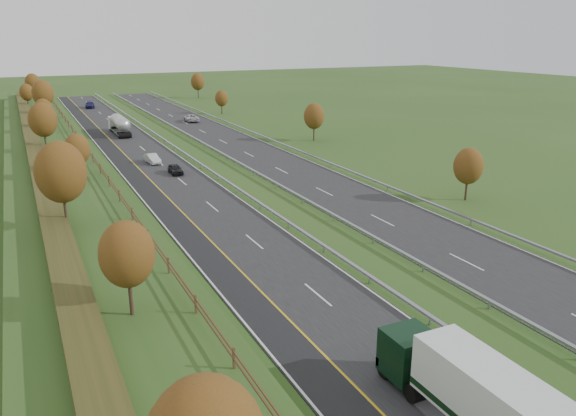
% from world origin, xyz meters
% --- Properties ---
extents(ground, '(400.00, 400.00, 0.00)m').
position_xyz_m(ground, '(8.00, 55.00, 0.00)').
color(ground, '#2B4C1B').
rests_on(ground, ground).
extents(near_carriageway, '(10.50, 200.00, 0.04)m').
position_xyz_m(near_carriageway, '(0.00, 60.00, 0.02)').
color(near_carriageway, black).
rests_on(near_carriageway, ground).
extents(far_carriageway, '(10.50, 200.00, 0.04)m').
position_xyz_m(far_carriageway, '(16.50, 60.00, 0.02)').
color(far_carriageway, black).
rests_on(far_carriageway, ground).
extents(hard_shoulder, '(3.00, 200.00, 0.04)m').
position_xyz_m(hard_shoulder, '(-3.75, 60.00, 0.02)').
color(hard_shoulder, black).
rests_on(hard_shoulder, ground).
extents(lane_markings, '(26.75, 200.00, 0.01)m').
position_xyz_m(lane_markings, '(6.40, 59.88, 0.05)').
color(lane_markings, silver).
rests_on(lane_markings, near_carriageway).
extents(embankment_left, '(12.00, 200.00, 2.00)m').
position_xyz_m(embankment_left, '(-13.00, 60.00, 1.00)').
color(embankment_left, '#2B4C1B').
rests_on(embankment_left, ground).
extents(hedge_left, '(2.20, 180.00, 1.10)m').
position_xyz_m(hedge_left, '(-15.00, 60.00, 2.55)').
color(hedge_left, '#2F3415').
rests_on(hedge_left, embankment_left).
extents(fence_left, '(0.12, 189.06, 1.20)m').
position_xyz_m(fence_left, '(-8.50, 59.59, 2.73)').
color(fence_left, '#422B19').
rests_on(fence_left, embankment_left).
extents(median_barrier_near, '(0.32, 200.00, 0.71)m').
position_xyz_m(median_barrier_near, '(5.70, 60.00, 0.61)').
color(median_barrier_near, gray).
rests_on(median_barrier_near, ground).
extents(median_barrier_far, '(0.32, 200.00, 0.71)m').
position_xyz_m(median_barrier_far, '(10.80, 60.00, 0.61)').
color(median_barrier_far, gray).
rests_on(median_barrier_far, ground).
extents(outer_barrier_far, '(0.32, 200.00, 0.71)m').
position_xyz_m(outer_barrier_far, '(22.30, 60.00, 0.62)').
color(outer_barrier_far, gray).
rests_on(outer_barrier_far, ground).
extents(trees_left, '(6.64, 164.30, 7.66)m').
position_xyz_m(trees_left, '(-12.64, 56.63, 6.37)').
color(trees_left, '#2D2116').
rests_on(trees_left, embankment_left).
extents(trees_far, '(8.45, 118.60, 7.12)m').
position_xyz_m(trees_far, '(29.80, 89.21, 4.25)').
color(trees_far, '#2D2116').
rests_on(trees_far, ground).
extents(road_tanker, '(2.40, 11.22, 3.46)m').
position_xyz_m(road_tanker, '(0.41, 86.73, 1.86)').
color(road_tanker, silver).
rests_on(road_tanker, near_carriageway).
extents(car_dark_near, '(1.64, 3.86, 1.30)m').
position_xyz_m(car_dark_near, '(1.60, 51.47, 0.69)').
color(car_dark_near, black).
rests_on(car_dark_near, near_carriageway).
extents(car_silver_mid, '(1.81, 4.18, 1.34)m').
position_xyz_m(car_silver_mid, '(0.27, 59.28, 0.71)').
color(car_silver_mid, silver).
rests_on(car_silver_mid, near_carriageway).
extents(car_small_far, '(2.78, 5.54, 1.54)m').
position_xyz_m(car_small_far, '(0.38, 129.51, 0.81)').
color(car_small_far, '#171646').
rests_on(car_small_far, near_carriageway).
extents(car_oncoming, '(3.02, 5.76, 1.55)m').
position_xyz_m(car_oncoming, '(16.90, 96.09, 0.81)').
color(car_oncoming, silver).
rests_on(car_oncoming, far_carriageway).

